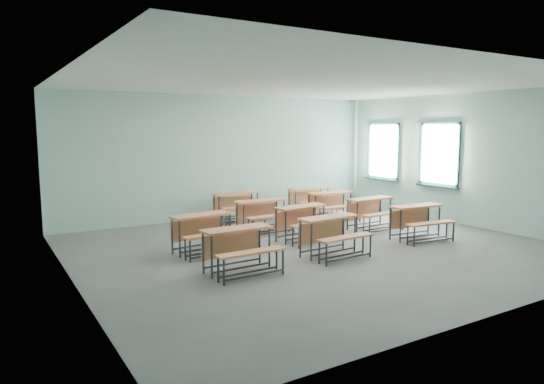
% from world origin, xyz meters
% --- Properties ---
extents(room, '(9.04, 8.04, 3.24)m').
position_xyz_m(room, '(0.08, 0.03, 1.60)').
color(room, slate).
rests_on(room, ground).
extents(desk_unit_r0c0, '(1.19, 0.82, 0.73)m').
position_xyz_m(desk_unit_r0c0, '(-2.07, -0.70, 0.49)').
color(desk_unit_r0c0, '#CB7549').
rests_on(desk_unit_r0c0, ground).
extents(desk_unit_r0c1, '(1.22, 0.86, 0.73)m').
position_xyz_m(desk_unit_r0c1, '(-0.14, -0.67, 0.49)').
color(desk_unit_r0c1, '#CB7549').
rests_on(desk_unit_r0c1, ground).
extents(desk_unit_r0c2, '(1.23, 0.88, 0.73)m').
position_xyz_m(desk_unit_r0c2, '(2.26, -0.57, 0.49)').
color(desk_unit_r0c2, '#CB7549').
rests_on(desk_unit_r0c2, ground).
extents(desk_unit_r1c0, '(1.24, 0.89, 0.73)m').
position_xyz_m(desk_unit_r1c0, '(-2.06, 0.78, 0.49)').
color(desk_unit_r1c0, '#CB7549').
rests_on(desk_unit_r1c0, ground).
extents(desk_unit_r1c1, '(1.26, 0.92, 0.73)m').
position_xyz_m(desk_unit_r1c1, '(0.14, 0.64, 0.49)').
color(desk_unit_r1c1, '#CB7549').
rests_on(desk_unit_r1c1, ground).
extents(desk_unit_r1c2, '(1.20, 0.83, 0.73)m').
position_xyz_m(desk_unit_r1c2, '(2.17, 0.75, 0.49)').
color(desk_unit_r1c2, '#CB7549').
rests_on(desk_unit_r1c2, ground).
extents(desk_unit_r2c1, '(1.18, 0.81, 0.73)m').
position_xyz_m(desk_unit_r2c1, '(-0.16, 1.81, 0.49)').
color(desk_unit_r2c1, '#CB7549').
rests_on(desk_unit_r2c1, ground).
extents(desk_unit_r2c2, '(1.23, 0.88, 0.73)m').
position_xyz_m(desk_unit_r2c2, '(2.02, 2.05, 0.49)').
color(desk_unit_r2c2, '#CB7549').
rests_on(desk_unit_r2c2, ground).
extents(desk_unit_r3c1, '(1.19, 0.82, 0.73)m').
position_xyz_m(desk_unit_r3c1, '(-0.07, 3.25, 0.49)').
color(desk_unit_r3c1, '#CB7549').
rests_on(desk_unit_r3c1, ground).
extents(desk_unit_r3c2, '(1.18, 0.80, 0.73)m').
position_xyz_m(desk_unit_r3c2, '(2.10, 3.09, 0.49)').
color(desk_unit_r3c2, '#CB7549').
rests_on(desk_unit_r3c2, ground).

